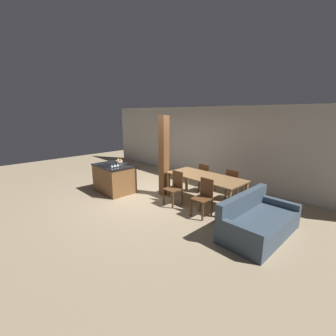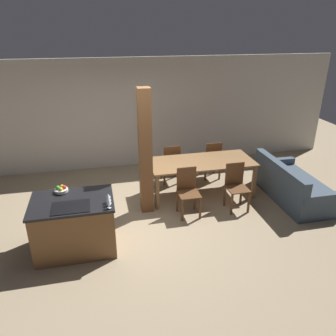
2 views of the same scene
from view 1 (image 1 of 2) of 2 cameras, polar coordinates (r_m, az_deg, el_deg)
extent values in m
plane|color=#9E896B|center=(6.95, -4.67, -7.05)|extent=(16.00, 16.00, 0.00)
cube|color=beige|center=(8.61, 9.68, 6.15)|extent=(11.20, 0.08, 2.70)
cube|color=brown|center=(7.39, -13.48, -2.68)|extent=(1.23, 0.87, 0.84)
cube|color=black|center=(7.28, -13.67, 0.65)|extent=(1.27, 0.91, 0.04)
cube|color=black|center=(7.17, -15.16, 0.57)|extent=(0.56, 0.40, 0.01)
cylinder|color=silver|center=(7.56, -12.30, 1.65)|extent=(0.22, 0.22, 0.05)
sphere|color=red|center=(7.52, -12.06, 1.95)|extent=(0.07, 0.07, 0.07)
sphere|color=gold|center=(7.57, -11.97, 2.03)|extent=(0.07, 0.07, 0.07)
sphere|color=#3D8E38|center=(7.60, -12.48, 2.06)|extent=(0.08, 0.08, 0.08)
sphere|color=yellow|center=(7.53, -12.63, 1.92)|extent=(0.06, 0.06, 0.06)
cylinder|color=silver|center=(6.62, -14.00, -0.38)|extent=(0.06, 0.06, 0.00)
cylinder|color=silver|center=(6.61, -14.02, -0.06)|extent=(0.01, 0.01, 0.07)
cone|color=silver|center=(6.59, -14.06, 0.51)|extent=(0.08, 0.08, 0.07)
cylinder|color=silver|center=(6.66, -13.30, -0.25)|extent=(0.06, 0.06, 0.00)
cylinder|color=silver|center=(6.65, -13.32, 0.07)|extent=(0.01, 0.01, 0.07)
cone|color=silver|center=(6.64, -13.36, 0.65)|extent=(0.08, 0.08, 0.07)
cylinder|color=silver|center=(6.71, -12.62, -0.11)|extent=(0.06, 0.06, 0.00)
cylinder|color=silver|center=(6.70, -12.63, 0.21)|extent=(0.01, 0.01, 0.07)
cone|color=silver|center=(6.68, -12.66, 0.78)|extent=(0.08, 0.08, 0.07)
cube|color=olive|center=(6.31, 9.40, -2.16)|extent=(2.19, 0.96, 0.03)
cube|color=olive|center=(6.77, 0.15, -4.26)|extent=(0.07, 0.07, 0.74)
cube|color=olive|center=(5.58, 15.23, -8.82)|extent=(0.07, 0.07, 0.74)
cube|color=olive|center=(7.35, 4.79, -2.85)|extent=(0.07, 0.07, 0.74)
cube|color=olive|center=(6.27, 19.17, -6.58)|extent=(0.07, 0.07, 0.74)
cube|color=brown|center=(6.14, 1.21, -5.35)|extent=(0.40, 0.40, 0.02)
cube|color=brown|center=(6.20, 2.45, -2.85)|extent=(0.38, 0.02, 0.46)
cube|color=brown|center=(6.22, -1.13, -7.36)|extent=(0.04, 0.04, 0.44)
cube|color=brown|center=(5.99, 1.21, -8.24)|extent=(0.04, 0.04, 0.44)
cube|color=brown|center=(6.45, 1.18, -6.57)|extent=(0.04, 0.04, 0.44)
cube|color=brown|center=(6.23, 3.52, -7.37)|extent=(0.04, 0.04, 0.44)
cube|color=brown|center=(5.54, 8.52, -7.69)|extent=(0.40, 0.40, 0.02)
cube|color=brown|center=(5.60, 9.80, -4.89)|extent=(0.38, 0.02, 0.46)
cube|color=brown|center=(5.60, 5.86, -9.94)|extent=(0.04, 0.04, 0.44)
cube|color=brown|center=(5.40, 8.78, -10.96)|extent=(0.04, 0.04, 0.44)
cube|color=brown|center=(5.85, 8.12, -8.92)|extent=(0.04, 0.04, 0.44)
cube|color=brown|center=(5.66, 10.99, -9.84)|extent=(0.04, 0.04, 0.44)
cube|color=brown|center=(7.28, 9.88, -2.46)|extent=(0.40, 0.40, 0.02)
cube|color=brown|center=(7.07, 9.05, -0.91)|extent=(0.38, 0.02, 0.46)
cube|color=brown|center=(7.39, 11.73, -4.19)|extent=(0.04, 0.04, 0.44)
cube|color=brown|center=(7.58, 9.52, -3.62)|extent=(0.04, 0.04, 0.44)
cube|color=brown|center=(7.11, 10.11, -4.83)|extent=(0.04, 0.04, 0.44)
cube|color=brown|center=(7.31, 7.86, -4.22)|extent=(0.04, 0.04, 0.44)
cube|color=brown|center=(6.78, 16.61, -4.08)|extent=(0.40, 0.40, 0.02)
cube|color=brown|center=(6.55, 15.93, -2.46)|extent=(0.38, 0.02, 0.46)
cube|color=brown|center=(6.92, 18.48, -5.87)|extent=(0.04, 0.04, 0.44)
cube|color=brown|center=(7.08, 15.95, -5.25)|extent=(0.04, 0.04, 0.44)
cube|color=brown|center=(6.63, 17.04, -6.65)|extent=(0.04, 0.04, 0.44)
cube|color=brown|center=(6.79, 14.43, -5.97)|extent=(0.04, 0.04, 0.44)
cube|color=#3D4C5B|center=(5.15, 22.25, -13.43)|extent=(0.97, 1.90, 0.40)
cube|color=#3D4C5B|center=(5.14, 18.63, -8.22)|extent=(0.18, 1.89, 0.41)
cube|color=#3D4C5B|center=(4.42, 17.40, -16.75)|extent=(0.95, 0.15, 0.54)
cube|color=#3D4C5B|center=(5.87, 25.91, -9.65)|extent=(0.95, 0.15, 0.54)
cube|color=brown|center=(6.72, -1.04, 2.93)|extent=(0.23, 0.23, 2.40)
camera|label=2|loc=(5.84, -57.74, 16.53)|focal=35.00mm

